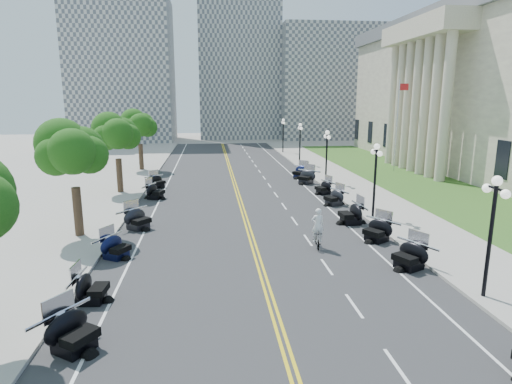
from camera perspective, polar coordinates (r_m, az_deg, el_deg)
name	(u,v)px	position (r m, az deg, el deg)	size (l,w,h in m)	color
ground	(253,242)	(24.40, -0.44, -6.73)	(160.00, 160.00, 0.00)	gray
road	(240,201)	(33.97, -2.15, -1.23)	(16.00, 90.00, 0.01)	#333335
centerline_yellow_a	(239,201)	(33.96, -2.35, -1.22)	(0.12, 90.00, 0.00)	yellow
centerline_yellow_b	(242,201)	(33.98, -1.94, -1.21)	(0.12, 90.00, 0.00)	yellow
edge_line_north	(319,199)	(35.00, 8.37, -0.94)	(0.12, 90.00, 0.00)	white
edge_line_south	(158,203)	(34.14, -12.93, -1.46)	(0.12, 90.00, 0.00)	white
lane_dash_3	(398,368)	(14.61, 18.39, -21.36)	(0.12, 2.00, 0.00)	white
lane_dash_4	(354,306)	(17.81, 12.94, -14.55)	(0.12, 2.00, 0.00)	white
lane_dash_5	(327,267)	(21.28, 9.41, -9.80)	(0.12, 2.00, 0.00)	white
lane_dash_6	(308,240)	(24.90, 6.95, -6.39)	(0.12, 2.00, 0.00)	white
lane_dash_7	(294,221)	(28.63, 5.14, -3.85)	(0.12, 2.00, 0.00)	white
lane_dash_8	(284,206)	(32.42, 3.76, -1.90)	(0.12, 2.00, 0.00)	white
lane_dash_9	(276,195)	(36.26, 2.68, -0.35)	(0.12, 2.00, 0.00)	white
lane_dash_10	(269,185)	(40.13, 1.80, 0.89)	(0.12, 2.00, 0.00)	white
lane_dash_11	(264,178)	(44.02, 1.08, 1.92)	(0.12, 2.00, 0.00)	white
lane_dash_12	(259,171)	(47.93, 0.47, 2.78)	(0.12, 2.00, 0.00)	white
lane_dash_13	(256,166)	(51.86, -0.05, 3.51)	(0.12, 2.00, 0.00)	white
lane_dash_14	(252,161)	(55.79, -0.49, 4.14)	(0.12, 2.00, 0.00)	white
lane_dash_15	(249,157)	(59.74, -0.87, 4.68)	(0.12, 2.00, 0.00)	white
lane_dash_16	(247,153)	(63.69, -1.21, 5.16)	(0.12, 2.00, 0.00)	white
lane_dash_17	(245,150)	(67.64, -1.51, 5.58)	(0.12, 2.00, 0.00)	white
lane_dash_18	(243,147)	(71.60, -1.78, 5.95)	(0.12, 2.00, 0.00)	white
lane_dash_19	(241,145)	(75.57, -2.02, 6.29)	(0.12, 2.00, 0.00)	white
sidewalk_north	(368,197)	(36.22, 14.66, -0.66)	(5.00, 90.00, 0.15)	#9E9991
sidewalk_south	(104,204)	(34.85, -19.64, -1.49)	(5.00, 90.00, 0.15)	#9E9991
lawn	(405,178)	(46.17, 19.31, 1.76)	(9.00, 60.00, 0.10)	#356023
distant_block_a	(123,71)	(86.53, -17.27, 15.14)	(18.00, 14.00, 26.00)	gray
distant_block_b	(239,64)	(91.43, -2.34, 16.74)	(16.00, 12.00, 30.00)	gray
distant_block_c	(328,84)	(91.29, 9.51, 14.08)	(20.00, 14.00, 22.00)	gray
street_lamp_1	(490,238)	(19.27, 28.76, -5.42)	(0.50, 1.20, 4.90)	black
street_lamp_2	(375,181)	(29.56, 15.56, 1.41)	(0.50, 1.20, 4.90)	black
street_lamp_3	(326,157)	(40.80, 9.38, 4.61)	(0.50, 1.20, 4.90)	black
street_lamp_4	(300,144)	(52.38, 5.87, 6.39)	(0.50, 1.20, 4.90)	black
street_lamp_5	(283,136)	(64.11, 3.63, 7.51)	(0.50, 1.20, 4.90)	black
flagpole	(397,127)	(49.41, 18.26, 8.28)	(1.10, 0.20, 10.00)	silver
tree_2	(73,157)	(26.30, -23.23, 4.31)	(4.80, 4.80, 9.20)	#235619
tree_3	(117,138)	(37.87, -18.04, 6.86)	(4.80, 4.80, 9.20)	#235619
tree_4	(139,128)	(49.65, -15.27, 8.19)	(4.80, 4.80, 9.20)	#235619
motorcycle_n_4	(409,254)	(21.84, 19.78, -7.83)	(2.04, 2.04, 1.43)	black
motorcycle_n_5	(377,229)	(25.35, 15.84, -4.80)	(2.02, 2.02, 1.42)	black
motorcycle_n_6	(351,213)	(28.36, 12.55, -2.70)	(2.16, 2.16, 1.51)	black
motorcycle_n_7	(334,197)	(33.09, 10.35, -0.60)	(1.93, 1.93, 1.35)	black
motorcycle_n_8	(323,187)	(36.81, 8.98, 0.70)	(1.83, 1.83, 1.28)	black
motorcycle_n_9	(306,176)	(41.06, 6.69, 2.12)	(2.12, 2.12, 1.49)	black
motorcycle_n_10	(300,171)	(43.82, 5.93, 2.76)	(2.08, 2.08, 1.46)	black
motorcycle_s_3	(73,330)	(15.54, -23.22, -16.55)	(2.06, 2.06, 1.45)	black
motorcycle_s_4	(91,286)	(18.61, -21.16, -11.67)	(1.89, 1.89, 1.32)	black
motorcycle_s_5	(116,246)	(23.02, -18.20, -6.83)	(1.87, 1.87, 1.31)	black
motorcycle_s_6	(138,218)	(27.60, -15.48, -3.35)	(2.06, 2.06, 1.44)	black
motorcycle_s_8	(155,191)	(35.54, -13.31, 0.17)	(1.96, 1.96, 1.37)	black
motorcycle_s_9	(157,181)	(40.07, -13.00, 1.47)	(1.81, 1.81, 1.27)	black
bicycle	(317,239)	(23.63, 8.16, -6.27)	(0.45, 1.61, 0.97)	#A51414
cyclist_rider	(318,214)	(23.22, 8.27, -2.93)	(0.69, 0.45, 1.88)	white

